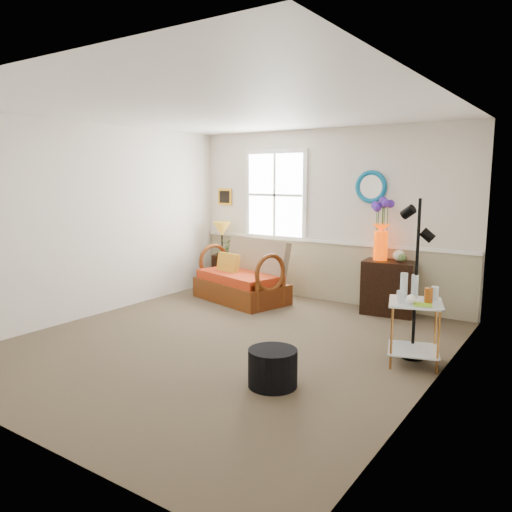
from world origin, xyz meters
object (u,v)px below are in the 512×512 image
Objects in this scene: side_table at (414,333)px; ottoman at (273,368)px; loveseat at (241,271)px; lamp_stand at (223,271)px; floor_lamp at (416,280)px; cabinet at (389,287)px.

ottoman is (-0.90, -1.27, -0.15)m from side_table.
loveseat reaches higher than lamp_stand.
ottoman is at bearing -125.23° from side_table.
loveseat is 3.22m from side_table.
loveseat is 3.12m from floor_lamp.
loveseat is 1.93× the size of cabinet.
floor_lamp is (-0.06, 0.17, 0.51)m from side_table.
cabinet reaches higher than side_table.
lamp_stand is 0.34× the size of floor_lamp.
lamp_stand is at bearing 155.30° from side_table.
loveseat reaches higher than ottoman.
loveseat is at bearing 130.83° from ottoman.
floor_lamp reaches higher than side_table.
side_table is at bearing -5.56° from loveseat.
ottoman is at bearing -107.15° from floor_lamp.
lamp_stand is 0.77× the size of cabinet.
cabinet is 1.79m from floor_lamp.
floor_lamp is at bearing -69.19° from cabinet.
floor_lamp reaches higher than cabinet.
cabinet is 2.97m from ottoman.
floor_lamp is (2.94, -0.99, 0.37)m from loveseat.
cabinet is at bearing 130.67° from floor_lamp.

